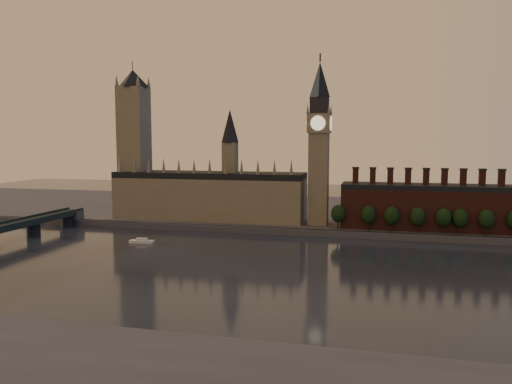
# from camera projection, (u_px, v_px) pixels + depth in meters

# --- Properties ---
(ground) EXTENTS (900.00, 900.00, 0.00)m
(ground) POSITION_uv_depth(u_px,v_px,m) (265.00, 274.00, 215.38)
(ground) COLOR black
(ground) RESTS_ON ground
(north_bank) EXTENTS (900.00, 182.00, 4.00)m
(north_bank) POSITION_uv_depth(u_px,v_px,m) (315.00, 212.00, 387.16)
(north_bank) COLOR #4E4E53
(north_bank) RESTS_ON ground
(palace_of_westminster) EXTENTS (130.00, 30.30, 74.00)m
(palace_of_westminster) POSITION_uv_depth(u_px,v_px,m) (210.00, 193.00, 339.45)
(palace_of_westminster) COLOR gray
(palace_of_westminster) RESTS_ON north_bank
(victoria_tower) EXTENTS (24.00, 24.00, 108.00)m
(victoria_tower) POSITION_uv_depth(u_px,v_px,m) (134.00, 138.00, 348.87)
(victoria_tower) COLOR gray
(victoria_tower) RESTS_ON north_bank
(big_ben) EXTENTS (15.00, 15.00, 107.00)m
(big_ben) POSITION_uv_depth(u_px,v_px,m) (319.00, 141.00, 313.42)
(big_ben) COLOR gray
(big_ben) RESTS_ON north_bank
(chimney_block) EXTENTS (110.00, 25.00, 37.00)m
(chimney_block) POSITION_uv_depth(u_px,v_px,m) (434.00, 206.00, 300.83)
(chimney_block) COLOR #542620
(chimney_block) RESTS_ON north_bank
(embankment_tree_0) EXTENTS (8.60, 8.60, 14.88)m
(embankment_tree_0) POSITION_uv_depth(u_px,v_px,m) (338.00, 214.00, 300.23)
(embankment_tree_0) COLOR black
(embankment_tree_0) RESTS_ON north_bank
(embankment_tree_1) EXTENTS (8.60, 8.60, 14.88)m
(embankment_tree_1) POSITION_uv_depth(u_px,v_px,m) (368.00, 215.00, 296.09)
(embankment_tree_1) COLOR black
(embankment_tree_1) RESTS_ON north_bank
(embankment_tree_2) EXTENTS (8.60, 8.60, 14.88)m
(embankment_tree_2) POSITION_uv_depth(u_px,v_px,m) (392.00, 216.00, 292.48)
(embankment_tree_2) COLOR black
(embankment_tree_2) RESTS_ON north_bank
(embankment_tree_3) EXTENTS (8.60, 8.60, 14.88)m
(embankment_tree_3) POSITION_uv_depth(u_px,v_px,m) (418.00, 217.00, 288.97)
(embankment_tree_3) COLOR black
(embankment_tree_3) RESTS_ON north_bank
(embankment_tree_4) EXTENTS (8.60, 8.60, 14.88)m
(embankment_tree_4) POSITION_uv_depth(u_px,v_px,m) (444.00, 217.00, 285.70)
(embankment_tree_4) COLOR black
(embankment_tree_4) RESTS_ON north_bank
(embankment_tree_5) EXTENTS (8.60, 8.60, 14.88)m
(embankment_tree_5) POSITION_uv_depth(u_px,v_px,m) (460.00, 218.00, 283.90)
(embankment_tree_5) COLOR black
(embankment_tree_5) RESTS_ON north_bank
(embankment_tree_6) EXTENTS (8.60, 8.60, 14.88)m
(embankment_tree_6) POSITION_uv_depth(u_px,v_px,m) (486.00, 219.00, 280.04)
(embankment_tree_6) COLOR black
(embankment_tree_6) RESTS_ON north_bank
(river_boat) EXTENTS (14.18, 5.23, 2.78)m
(river_boat) POSITION_uv_depth(u_px,v_px,m) (142.00, 241.00, 279.88)
(river_boat) COLOR silver
(river_boat) RESTS_ON ground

